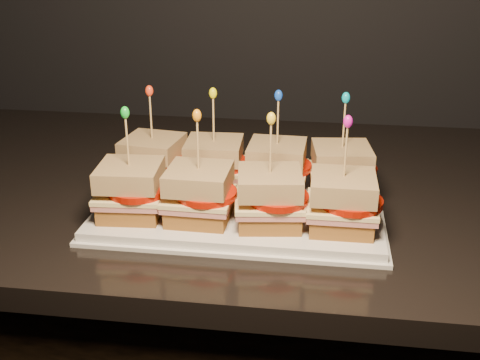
# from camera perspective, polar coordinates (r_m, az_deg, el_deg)

# --- Properties ---
(granite_slab) EXTENTS (2.61, 0.73, 0.04)m
(granite_slab) POSITION_cam_1_polar(r_m,az_deg,el_deg) (1.03, -3.52, -0.76)
(granite_slab) COLOR black
(granite_slab) RESTS_ON cabinet
(platter) EXTENTS (0.41, 0.25, 0.02)m
(platter) POSITION_cam_1_polar(r_m,az_deg,el_deg) (0.89, 0.00, -2.72)
(platter) COLOR white
(platter) RESTS_ON granite_slab
(platter_rim) EXTENTS (0.42, 0.27, 0.01)m
(platter_rim) POSITION_cam_1_polar(r_m,az_deg,el_deg) (0.90, 0.00, -3.07)
(platter_rim) COLOR white
(platter_rim) RESTS_ON granite_slab
(sandwich_0_bread_bot) EXTENTS (0.09, 0.09, 0.02)m
(sandwich_0_bread_bot) POSITION_cam_1_polar(r_m,az_deg,el_deg) (0.97, -8.13, 0.40)
(sandwich_0_bread_bot) COLOR brown
(sandwich_0_bread_bot) RESTS_ON platter
(sandwich_0_ham) EXTENTS (0.10, 0.10, 0.01)m
(sandwich_0_ham) POSITION_cam_1_polar(r_m,az_deg,el_deg) (0.96, -8.18, 1.25)
(sandwich_0_ham) COLOR #C9756A
(sandwich_0_ham) RESTS_ON sandwich_0_bread_bot
(sandwich_0_cheese) EXTENTS (0.10, 0.10, 0.01)m
(sandwich_0_cheese) POSITION_cam_1_polar(r_m,az_deg,el_deg) (0.96, -8.20, 1.64)
(sandwich_0_cheese) COLOR #FFE699
(sandwich_0_cheese) RESTS_ON sandwich_0_ham
(sandwich_0_tomato) EXTENTS (0.08, 0.08, 0.01)m
(sandwich_0_tomato) POSITION_cam_1_polar(r_m,az_deg,el_deg) (0.95, -7.62, 1.90)
(sandwich_0_tomato) COLOR #AC1504
(sandwich_0_tomato) RESTS_ON sandwich_0_cheese
(sandwich_0_bread_top) EXTENTS (0.10, 0.10, 0.03)m
(sandwich_0_bread_top) POSITION_cam_1_polar(r_m,az_deg,el_deg) (0.95, -8.29, 3.13)
(sandwich_0_bread_top) COLOR brown
(sandwich_0_bread_top) RESTS_ON sandwich_0_tomato
(sandwich_0_pick) EXTENTS (0.00, 0.00, 0.09)m
(sandwich_0_pick) POSITION_cam_1_polar(r_m,az_deg,el_deg) (0.94, -8.44, 5.69)
(sandwich_0_pick) COLOR tan
(sandwich_0_pick) RESTS_ON sandwich_0_bread_top
(sandwich_0_frill) EXTENTS (0.01, 0.01, 0.02)m
(sandwich_0_frill) POSITION_cam_1_polar(r_m,az_deg,el_deg) (0.92, -8.60, 8.36)
(sandwich_0_frill) COLOR #F13916
(sandwich_0_frill) RESTS_ON sandwich_0_pick
(sandwich_1_bread_bot) EXTENTS (0.09, 0.09, 0.02)m
(sandwich_1_bread_bot) POSITION_cam_1_polar(r_m,az_deg,el_deg) (0.95, -2.43, 0.09)
(sandwich_1_bread_bot) COLOR brown
(sandwich_1_bread_bot) RESTS_ON platter
(sandwich_1_ham) EXTENTS (0.10, 0.09, 0.01)m
(sandwich_1_ham) POSITION_cam_1_polar(r_m,az_deg,el_deg) (0.94, -2.45, 0.96)
(sandwich_1_ham) COLOR #C9756A
(sandwich_1_ham) RESTS_ON sandwich_1_bread_bot
(sandwich_1_cheese) EXTENTS (0.10, 0.09, 0.01)m
(sandwich_1_cheese) POSITION_cam_1_polar(r_m,az_deg,el_deg) (0.94, -2.46, 1.36)
(sandwich_1_cheese) COLOR #FFE699
(sandwich_1_cheese) RESTS_ON sandwich_1_ham
(sandwich_1_tomato) EXTENTS (0.08, 0.08, 0.01)m
(sandwich_1_tomato) POSITION_cam_1_polar(r_m,az_deg,el_deg) (0.93, -1.80, 1.62)
(sandwich_1_tomato) COLOR #AC1504
(sandwich_1_tomato) RESTS_ON sandwich_1_cheese
(sandwich_1_bread_top) EXTENTS (0.09, 0.09, 0.03)m
(sandwich_1_bread_top) POSITION_cam_1_polar(r_m,az_deg,el_deg) (0.93, -2.48, 2.88)
(sandwich_1_bread_top) COLOR brown
(sandwich_1_bread_top) RESTS_ON sandwich_1_tomato
(sandwich_1_pick) EXTENTS (0.00, 0.00, 0.09)m
(sandwich_1_pick) POSITION_cam_1_polar(r_m,az_deg,el_deg) (0.91, -2.53, 5.50)
(sandwich_1_pick) COLOR tan
(sandwich_1_pick) RESTS_ON sandwich_1_bread_top
(sandwich_1_frill) EXTENTS (0.01, 0.01, 0.02)m
(sandwich_1_frill) POSITION_cam_1_polar(r_m,az_deg,el_deg) (0.90, -2.58, 8.24)
(sandwich_1_frill) COLOR #EFE607
(sandwich_1_frill) RESTS_ON sandwich_1_pick
(sandwich_2_bread_bot) EXTENTS (0.09, 0.09, 0.02)m
(sandwich_2_bread_bot) POSITION_cam_1_polar(r_m,az_deg,el_deg) (0.93, 3.46, -0.23)
(sandwich_2_bread_bot) COLOR brown
(sandwich_2_bread_bot) RESTS_ON platter
(sandwich_2_ham) EXTENTS (0.09, 0.09, 0.01)m
(sandwich_2_ham) POSITION_cam_1_polar(r_m,az_deg,el_deg) (0.93, 3.48, 0.65)
(sandwich_2_ham) COLOR #C9756A
(sandwich_2_ham) RESTS_ON sandwich_2_bread_bot
(sandwich_2_cheese) EXTENTS (0.10, 0.09, 0.01)m
(sandwich_2_cheese) POSITION_cam_1_polar(r_m,az_deg,el_deg) (0.93, 3.49, 1.06)
(sandwich_2_cheese) COLOR #FFE699
(sandwich_2_cheese) RESTS_ON sandwich_2_ham
(sandwich_2_tomato) EXTENTS (0.08, 0.08, 0.01)m
(sandwich_2_tomato) POSITION_cam_1_polar(r_m,az_deg,el_deg) (0.92, 4.22, 1.31)
(sandwich_2_tomato) COLOR #AC1504
(sandwich_2_tomato) RESTS_ON sandwich_2_cheese
(sandwich_2_bread_top) EXTENTS (0.09, 0.09, 0.03)m
(sandwich_2_bread_top) POSITION_cam_1_polar(r_m,az_deg,el_deg) (0.92, 3.53, 2.59)
(sandwich_2_bread_top) COLOR brown
(sandwich_2_bread_top) RESTS_ON sandwich_2_tomato
(sandwich_2_pick) EXTENTS (0.00, 0.00, 0.09)m
(sandwich_2_pick) POSITION_cam_1_polar(r_m,az_deg,el_deg) (0.90, 3.60, 5.25)
(sandwich_2_pick) COLOR tan
(sandwich_2_pick) RESTS_ON sandwich_2_bread_top
(sandwich_2_frill) EXTENTS (0.01, 0.01, 0.02)m
(sandwich_2_frill) POSITION_cam_1_polar(r_m,az_deg,el_deg) (0.89, 3.67, 8.01)
(sandwich_2_frill) COLOR blue
(sandwich_2_frill) RESTS_ON sandwich_2_pick
(sandwich_3_bread_bot) EXTENTS (0.09, 0.09, 0.02)m
(sandwich_3_bread_bot) POSITION_cam_1_polar(r_m,az_deg,el_deg) (0.93, 9.44, -0.55)
(sandwich_3_bread_bot) COLOR brown
(sandwich_3_bread_bot) RESTS_ON platter
(sandwich_3_ham) EXTENTS (0.10, 0.10, 0.01)m
(sandwich_3_ham) POSITION_cam_1_polar(r_m,az_deg,el_deg) (0.93, 9.50, 0.33)
(sandwich_3_ham) COLOR #C9756A
(sandwich_3_ham) RESTS_ON sandwich_3_bread_bot
(sandwich_3_cheese) EXTENTS (0.10, 0.10, 0.01)m
(sandwich_3_cheese) POSITION_cam_1_polar(r_m,az_deg,el_deg) (0.92, 9.52, 0.73)
(sandwich_3_cheese) COLOR #FFE699
(sandwich_3_cheese) RESTS_ON sandwich_3_ham
(sandwich_3_tomato) EXTENTS (0.08, 0.08, 0.01)m
(sandwich_3_tomato) POSITION_cam_1_polar(r_m,az_deg,el_deg) (0.92, 10.31, 0.99)
(sandwich_3_tomato) COLOR #AC1504
(sandwich_3_tomato) RESTS_ON sandwich_3_cheese
(sandwich_3_bread_top) EXTENTS (0.09, 0.09, 0.03)m
(sandwich_3_bread_top) POSITION_cam_1_polar(r_m,az_deg,el_deg) (0.91, 9.63, 2.27)
(sandwich_3_bread_top) COLOR brown
(sandwich_3_bread_top) RESTS_ON sandwich_3_tomato
(sandwich_3_pick) EXTENTS (0.00, 0.00, 0.09)m
(sandwich_3_pick) POSITION_cam_1_polar(r_m,az_deg,el_deg) (0.90, 9.81, 4.92)
(sandwich_3_pick) COLOR tan
(sandwich_3_pick) RESTS_ON sandwich_3_bread_top
(sandwich_3_frill) EXTENTS (0.01, 0.01, 0.02)m
(sandwich_3_frill) POSITION_cam_1_polar(r_m,az_deg,el_deg) (0.89, 10.01, 7.69)
(sandwich_3_frill) COLOR #06A2B9
(sandwich_3_frill) RESTS_ON sandwich_3_pick
(sandwich_4_bread_bot) EXTENTS (0.09, 0.09, 0.02)m
(sandwich_4_bread_bot) POSITION_cam_1_polar(r_m,az_deg,el_deg) (0.86, -10.19, -2.52)
(sandwich_4_bread_bot) COLOR brown
(sandwich_4_bread_bot) RESTS_ON platter
(sandwich_4_ham) EXTENTS (0.10, 0.09, 0.01)m
(sandwich_4_ham) POSITION_cam_1_polar(r_m,az_deg,el_deg) (0.86, -10.26, -1.58)
(sandwich_4_ham) COLOR #C9756A
(sandwich_4_ham) RESTS_ON sandwich_4_bread_bot
(sandwich_4_cheese) EXTENTS (0.10, 0.10, 0.01)m
(sandwich_4_cheese) POSITION_cam_1_polar(r_m,az_deg,el_deg) (0.86, -10.29, -1.15)
(sandwich_4_cheese) COLOR #FFE699
(sandwich_4_cheese) RESTS_ON sandwich_4_ham
(sandwich_4_tomato) EXTENTS (0.08, 0.08, 0.01)m
(sandwich_4_tomato) POSITION_cam_1_polar(r_m,az_deg,el_deg) (0.84, -9.67, -0.90)
(sandwich_4_tomato) COLOR #AC1504
(sandwich_4_tomato) RESTS_ON sandwich_4_cheese
(sandwich_4_bread_top) EXTENTS (0.09, 0.09, 0.03)m
(sandwich_4_bread_top) POSITION_cam_1_polar(r_m,az_deg,el_deg) (0.85, -10.42, 0.49)
(sandwich_4_bread_top) COLOR brown
(sandwich_4_bread_top) RESTS_ON sandwich_4_tomato
(sandwich_4_pick) EXTENTS (0.00, 0.00, 0.09)m
(sandwich_4_pick) POSITION_cam_1_polar(r_m,az_deg,el_deg) (0.83, -10.63, 3.33)
(sandwich_4_pick) COLOR tan
(sandwich_4_pick) RESTS_ON sandwich_4_bread_top
(sandwich_4_frill) EXTENTS (0.01, 0.01, 0.02)m
(sandwich_4_frill) POSITION_cam_1_polar(r_m,az_deg,el_deg) (0.82, -10.86, 6.31)
(sandwich_4_frill) COLOR green
(sandwich_4_frill) RESTS_ON sandwich_4_pick
(sandwich_5_bread_bot) EXTENTS (0.08, 0.08, 0.02)m
(sandwich_5_bread_bot) POSITION_cam_1_polar(r_m,az_deg,el_deg) (0.84, -3.85, -2.94)
(sandwich_5_bread_bot) COLOR brown
(sandwich_5_bread_bot) RESTS_ON platter
(sandwich_5_ham) EXTENTS (0.09, 0.09, 0.01)m
(sandwich_5_ham) POSITION_cam_1_polar(r_m,az_deg,el_deg) (0.83, -3.88, -1.98)
(sandwich_5_ham) COLOR #C9756A
(sandwich_5_ham) RESTS_ON sandwich_5_bread_bot
(sandwich_5_cheese) EXTENTS (0.09, 0.09, 0.01)m
(sandwich_5_cheese) POSITION_cam_1_polar(r_m,az_deg,el_deg) (0.83, -3.89, -1.54)
(sandwich_5_cheese) COLOR #FFE699
(sandwich_5_cheese) RESTS_ON sandwich_5_ham
(sandwich_5_tomato) EXTENTS (0.08, 0.08, 0.01)m
(sandwich_5_tomato) POSITION_cam_1_polar(r_m,az_deg,el_deg) (0.82, -3.16, -1.29)
(sandwich_5_tomato) COLOR #AC1504
(sandwich_5_tomato) RESTS_ON sandwich_5_cheese
(sandwich_5_bread_top) EXTENTS (0.09, 0.09, 0.03)m
(sandwich_5_bread_top) POSITION_cam_1_polar(r_m,az_deg,el_deg) (0.82, -3.94, 0.14)
(sandwich_5_bread_top) COLOR brown
(sandwich_5_bread_top) RESTS_ON sandwich_5_tomato
(sandwich_5_pick) EXTENTS (0.00, 0.00, 0.09)m
(sandwich_5_pick) POSITION_cam_1_polar(r_m,az_deg,el_deg) (0.80, -4.02, 3.06)
(sandwich_5_pick) COLOR tan
(sandwich_5_pick) RESTS_ON sandwich_5_bread_top
(sandwich_5_frill) EXTENTS (0.01, 0.01, 0.02)m
(sandwich_5_frill) POSITION_cam_1_polar(r_m,az_deg,el_deg) (0.79, -4.11, 6.13)
(sandwich_5_frill) COLOR orange
(sandwich_5_frill) RESTS_ON sandwich_5_pick
(sandwich_6_bread_bot) EXTENTS (0.09, 0.09, 0.02)m
(sandwich_6_bread_bot) POSITION_cam_1_polar(r_m,az_deg,el_deg) (0.83, 2.78, -3.35)
(sandwich_6_bread_bot) COLOR brown
(sandwich_6_bread_bot) RESTS_ON platter
(sandwich_6_ham) EXTENTS (0.10, 0.10, 0.01)m
(sandwich_6_ham) POSITION_cam_1_polar(r_m,az_deg,el_deg) (0.82, 2.81, -2.38)
(sandwich_6_ham) COLOR #C9756A
(sandwich_6_ham) RESTS_ON sandwich_6_bread_bot
(sandwich_6_cheese) EXTENTS (0.10, 0.10, 0.01)m
(sandwich_6_cheese) POSITION_cam_1_polar(r_m,az_deg,el_deg) (0.82, 2.81, -1.93)
(sandwich_6_cheese) COLOR #FFE699
(sandwich_6_cheese) RESTS_ON sandwich_6_ham
(sandwich_6_tomato) EXTENTS (0.08, 0.08, 0.01)m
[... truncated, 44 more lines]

